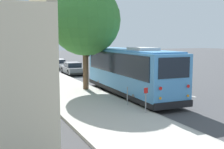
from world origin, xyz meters
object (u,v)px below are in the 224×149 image
(parked_sedan_gray, at_px, (72,69))
(sign_post_far, at_px, (127,96))
(street_tree, at_px, (84,15))
(shuttle_bus, at_px, (130,70))
(sign_post_near, at_px, (146,100))
(parked_sedan_silver, at_px, (58,64))

(parked_sedan_gray, xyz_separation_m, sign_post_far, (-16.03, 1.63, 0.04))
(parked_sedan_gray, height_order, street_tree, street_tree)
(shuttle_bus, distance_m, parked_sedan_gray, 13.09)
(shuttle_bus, xyz_separation_m, sign_post_far, (-2.99, 1.76, -1.12))
(shuttle_bus, height_order, street_tree, street_tree)
(parked_sedan_gray, height_order, sign_post_near, sign_post_near)
(parked_sedan_gray, distance_m, parked_sedan_silver, 6.23)
(sign_post_far, bearing_deg, parked_sedan_gray, -5.80)
(parked_sedan_gray, height_order, sign_post_far, parked_sedan_gray)
(parked_sedan_silver, xyz_separation_m, sign_post_near, (-24.24, 1.58, 0.23))
(sign_post_near, xyz_separation_m, sign_post_far, (1.97, 0.00, -0.15))
(parked_sedan_gray, height_order, parked_sedan_silver, parked_sedan_gray)
(parked_sedan_gray, xyz_separation_m, street_tree, (-10.11, 2.07, 4.97))
(parked_sedan_silver, relative_size, street_tree, 0.52)
(shuttle_bus, height_order, sign_post_near, shuttle_bus)
(shuttle_bus, relative_size, sign_post_near, 8.21)
(parked_sedan_silver, distance_m, street_tree, 17.21)
(parked_sedan_gray, bearing_deg, sign_post_near, 176.80)
(parked_sedan_silver, relative_size, sign_post_far, 4.31)
(shuttle_bus, relative_size, street_tree, 1.25)
(parked_sedan_gray, distance_m, sign_post_near, 18.08)
(shuttle_bus, height_order, parked_sedan_gray, shuttle_bus)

